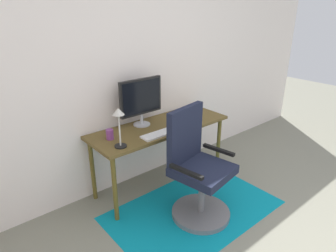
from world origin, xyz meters
TOP-DOWN VIEW (x-y plane):
  - wall_back at (0.00, 2.20)m, footprint 6.00×0.10m
  - area_rug at (-0.12, 1.26)m, footprint 1.65×1.05m
  - desk at (-0.06, 1.85)m, footprint 1.55×0.56m
  - monitor at (-0.20, 1.99)m, footprint 0.50×0.18m
  - keyboard at (-0.20, 1.67)m, footprint 0.43×0.13m
  - computer_mouse at (0.09, 1.64)m, footprint 0.06×0.10m
  - coffee_cup at (-0.64, 1.89)m, footprint 0.07×0.07m
  - cell_phone at (0.25, 1.69)m, footprint 0.09×0.15m
  - desk_lamp at (-0.66, 1.68)m, footprint 0.11×0.11m
  - office_chair at (-0.13, 1.21)m, footprint 0.61×0.56m

SIDE VIEW (x-z plane):
  - area_rug at x=-0.12m, z-range 0.00..0.01m
  - office_chair at x=-0.13m, z-range -0.10..0.97m
  - desk at x=-0.06m, z-range 0.28..1.00m
  - cell_phone at x=0.25m, z-range 0.72..0.73m
  - keyboard at x=-0.20m, z-range 0.72..0.73m
  - computer_mouse at x=0.09m, z-range 0.72..0.75m
  - coffee_cup at x=-0.64m, z-range 0.72..0.82m
  - desk_lamp at x=-0.66m, z-range 0.79..1.16m
  - monitor at x=-0.20m, z-range 0.76..1.26m
  - wall_back at x=0.00m, z-range 0.00..2.60m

